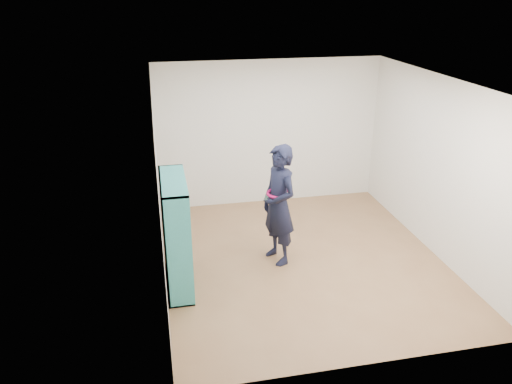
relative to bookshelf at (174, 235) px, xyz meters
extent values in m
plane|color=brown|center=(1.85, 0.26, -0.74)|extent=(4.50, 4.50, 0.00)
plane|color=white|center=(1.85, 0.26, 1.86)|extent=(4.50, 4.50, 0.00)
cube|color=white|center=(-0.15, 0.26, 0.56)|extent=(0.02, 4.50, 2.60)
cube|color=white|center=(3.85, 0.26, 0.56)|extent=(0.02, 4.50, 2.60)
cube|color=white|center=(1.85, 2.51, 0.56)|extent=(4.00, 0.02, 2.60)
cube|color=white|center=(1.85, -1.99, 0.56)|extent=(4.00, 0.02, 2.60)
cube|color=teal|center=(0.03, -0.55, 0.01)|extent=(0.33, 0.02, 1.51)
cube|color=teal|center=(0.03, 0.56, 0.01)|extent=(0.33, 0.02, 1.51)
cube|color=teal|center=(0.03, 0.01, -0.73)|extent=(0.33, 1.13, 0.02)
cube|color=teal|center=(0.03, 0.01, 0.76)|extent=(0.33, 1.13, 0.02)
cube|color=teal|center=(-0.13, 0.01, 0.01)|extent=(0.02, 1.13, 1.51)
cube|color=teal|center=(0.03, -0.18, 0.01)|extent=(0.31, 0.02, 1.46)
cube|color=teal|center=(0.03, 0.19, 0.01)|extent=(0.31, 0.02, 1.46)
cube|color=teal|center=(0.03, 0.01, -0.35)|extent=(0.31, 1.09, 0.02)
cube|color=teal|center=(0.03, 0.01, 0.01)|extent=(0.31, 1.09, 0.02)
cube|color=teal|center=(0.03, 0.01, 0.38)|extent=(0.31, 1.09, 0.02)
cube|color=beige|center=(0.04, -0.36, -0.67)|extent=(0.21, 0.13, 0.08)
cube|color=black|center=(0.05, -0.41, -0.24)|extent=(0.17, 0.15, 0.21)
cube|color=maroon|center=(0.05, -0.41, 0.15)|extent=(0.17, 0.15, 0.24)
cube|color=silver|center=(0.04, -0.36, 0.42)|extent=(0.21, 0.13, 0.05)
cube|color=navy|center=(0.05, -0.05, -0.58)|extent=(0.17, 0.15, 0.25)
cube|color=brown|center=(0.05, -0.05, -0.21)|extent=(0.17, 0.15, 0.25)
cube|color=#BFB28C|center=(0.04, 0.00, 0.07)|extent=(0.21, 0.13, 0.08)
cube|color=#26594C|center=(0.05, -0.05, 0.53)|extent=(0.17, 0.15, 0.28)
cube|color=beige|center=(0.05, 0.31, -0.59)|extent=(0.17, 0.15, 0.23)
cube|color=black|center=(0.04, 0.36, -0.31)|extent=(0.21, 0.13, 0.05)
cube|color=maroon|center=(0.05, 0.31, 0.14)|extent=(0.17, 0.15, 0.24)
cube|color=silver|center=(0.05, 0.31, 0.52)|extent=(0.17, 0.15, 0.26)
imported|color=black|center=(1.49, 0.35, 0.14)|extent=(0.61, 0.74, 1.76)
torus|color=#B50D55|center=(1.49, 0.35, 0.32)|extent=(0.46, 0.46, 0.04)
cube|color=silver|center=(1.32, 0.38, 0.26)|extent=(0.06, 0.08, 0.13)
cube|color=black|center=(1.32, 0.38, 0.26)|extent=(0.06, 0.08, 0.13)
camera|label=1|loc=(-0.13, -5.87, 3.02)|focal=35.00mm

